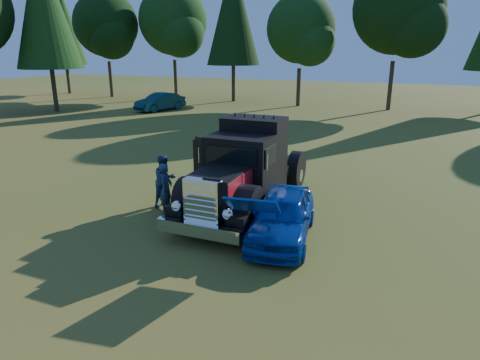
% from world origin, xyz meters
% --- Properties ---
extents(ground, '(120.00, 120.00, 0.00)m').
position_xyz_m(ground, '(0.00, 0.00, 0.00)').
color(ground, '#325117').
rests_on(ground, ground).
extents(treeline, '(72.10, 24.04, 13.84)m').
position_xyz_m(treeline, '(-2.56, 27.41, 7.70)').
color(treeline, '#2D2116').
rests_on(treeline, ground).
extents(diamond_t_truck, '(3.29, 7.16, 3.00)m').
position_xyz_m(diamond_t_truck, '(1.39, 3.01, 1.28)').
color(diamond_t_truck, black).
rests_on(diamond_t_truck, ground).
extents(hotrod_coupe, '(2.24, 4.37, 1.89)m').
position_xyz_m(hotrod_coupe, '(3.29, 1.21, 0.70)').
color(hotrod_coupe, '#072CA5').
rests_on(hotrod_coupe, ground).
extents(spectator_near, '(0.53, 0.69, 1.68)m').
position_xyz_m(spectator_near, '(-0.85, 1.67, 0.84)').
color(spectator_near, '#1B2641').
rests_on(spectator_near, ground).
extents(spectator_far, '(0.93, 1.06, 1.81)m').
position_xyz_m(spectator_far, '(-1.20, 2.18, 0.91)').
color(spectator_far, '#1C1E41').
rests_on(spectator_far, ground).
extents(distant_teal_car, '(2.88, 4.83, 1.50)m').
position_xyz_m(distant_teal_car, '(-14.17, 21.92, 0.75)').
color(distant_teal_car, '#0A393E').
rests_on(distant_teal_car, ground).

